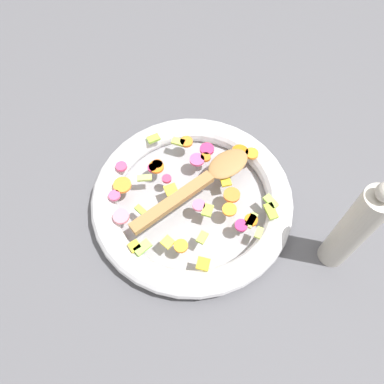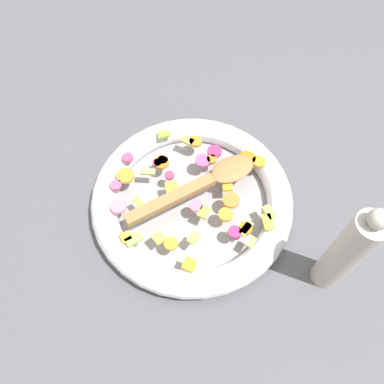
{
  "view_description": "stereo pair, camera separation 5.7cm",
  "coord_description": "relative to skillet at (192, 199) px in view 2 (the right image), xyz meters",
  "views": [
    {
      "loc": [
        -0.18,
        0.31,
        0.66
      ],
      "look_at": [
        0.0,
        0.0,
        0.05
      ],
      "focal_mm": 35.0,
      "sensor_mm": 36.0,
      "label": 1
    },
    {
      "loc": [
        -0.22,
        0.28,
        0.66
      ],
      "look_at": [
        0.0,
        0.0,
        0.05
      ],
      "focal_mm": 35.0,
      "sensor_mm": 36.0,
      "label": 2
    }
  ],
  "objects": [
    {
      "name": "wooden_spoon",
      "position": [
        -0.01,
        -0.03,
        0.04
      ],
      "size": [
        0.14,
        0.27,
        0.01
      ],
      "color": "olive",
      "rests_on": "chopped_vegetables"
    },
    {
      "name": "pepper_mill",
      "position": [
        -0.28,
        -0.03,
        0.09
      ],
      "size": [
        0.05,
        0.05,
        0.25
      ],
      "color": "#B2ADA3",
      "rests_on": "ground_plane"
    },
    {
      "name": "ground_plane",
      "position": [
        0.0,
        0.0,
        -0.02
      ],
      "size": [
        4.0,
        4.0,
        0.0
      ],
      "primitive_type": "plane",
      "color": "#4C4C51"
    },
    {
      "name": "chopped_vegetables",
      "position": [
        0.0,
        -0.0,
        0.03
      ],
      "size": [
        0.33,
        0.31,
        0.01
      ],
      "color": "orange",
      "rests_on": "skillet"
    },
    {
      "name": "skillet",
      "position": [
        0.0,
        0.0,
        0.0
      ],
      "size": [
        0.39,
        0.39,
        0.05
      ],
      "color": "gray",
      "rests_on": "ground_plane"
    }
  ]
}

